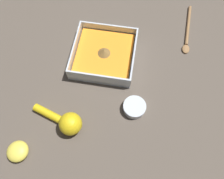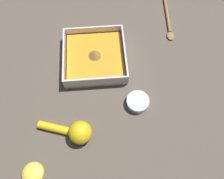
{
  "view_description": "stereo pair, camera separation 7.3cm",
  "coord_description": "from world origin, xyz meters",
  "px_view_note": "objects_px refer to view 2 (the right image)",
  "views": [
    {
      "loc": [
        0.08,
        -0.45,
        0.69
      ],
      "look_at": [
        0.03,
        -0.15,
        0.03
      ],
      "focal_mm": 35.0,
      "sensor_mm": 36.0,
      "label": 1
    },
    {
      "loc": [
        0.01,
        -0.45,
        0.69
      ],
      "look_at": [
        0.03,
        -0.15,
        0.03
      ],
      "focal_mm": 35.0,
      "sensor_mm": 36.0,
      "label": 2
    }
  ],
  "objects_px": {
    "lemon_squeezer": "(76,132)",
    "lemon_half": "(33,173)",
    "square_dish": "(95,58)",
    "wooden_spoon": "(168,19)",
    "spice_bowl": "(138,102)"
  },
  "relations": [
    {
      "from": "square_dish",
      "to": "wooden_spoon",
      "type": "xyz_separation_m",
      "value": [
        0.3,
        0.17,
        -0.01
      ]
    },
    {
      "from": "lemon_squeezer",
      "to": "wooden_spoon",
      "type": "bearing_deg",
      "value": 67.56
    },
    {
      "from": "lemon_half",
      "to": "wooden_spoon",
      "type": "height_order",
      "value": "lemon_half"
    },
    {
      "from": "lemon_squeezer",
      "to": "lemon_half",
      "type": "distance_m",
      "value": 0.17
    },
    {
      "from": "wooden_spoon",
      "to": "square_dish",
      "type": "bearing_deg",
      "value": -57.27
    },
    {
      "from": "spice_bowl",
      "to": "lemon_squeezer",
      "type": "xyz_separation_m",
      "value": [
        -0.2,
        -0.09,
        0.02
      ]
    },
    {
      "from": "square_dish",
      "to": "spice_bowl",
      "type": "relative_size",
      "value": 2.93
    },
    {
      "from": "lemon_squeezer",
      "to": "lemon_half",
      "type": "height_order",
      "value": "lemon_squeezer"
    },
    {
      "from": "square_dish",
      "to": "spice_bowl",
      "type": "bearing_deg",
      "value": -53.75
    },
    {
      "from": "square_dish",
      "to": "lemon_half",
      "type": "relative_size",
      "value": 3.4
    },
    {
      "from": "spice_bowl",
      "to": "wooden_spoon",
      "type": "bearing_deg",
      "value": 64.3
    },
    {
      "from": "lemon_squeezer",
      "to": "lemon_half",
      "type": "bearing_deg",
      "value": -122.29
    },
    {
      "from": "lemon_half",
      "to": "wooden_spoon",
      "type": "distance_m",
      "value": 0.75
    },
    {
      "from": "square_dish",
      "to": "lemon_half",
      "type": "height_order",
      "value": "square_dish"
    },
    {
      "from": "spice_bowl",
      "to": "lemon_half",
      "type": "xyz_separation_m",
      "value": [
        -0.33,
        -0.2,
        0.0
      ]
    }
  ]
}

